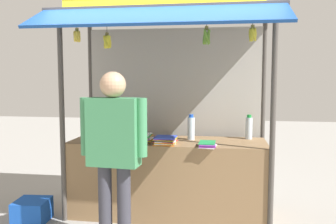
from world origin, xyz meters
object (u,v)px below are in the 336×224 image
(water_bottle_front_left, at_px, (92,127))
(plastic_crate, at_px, (32,211))
(banana_bunch_inner_right, at_px, (107,42))
(banana_bunch_inner_left, at_px, (253,34))
(magazine_stack_back_right, at_px, (207,144))
(water_bottle_back_left, at_px, (91,126))
(magazine_stack_mid_right, at_px, (165,140))
(vendor_person, at_px, (114,144))
(magazine_stack_mid_left, at_px, (141,138))
(water_bottle_far_right, at_px, (191,128))
(water_bottle_front_right, at_px, (107,126))
(magazine_stack_left, at_px, (103,139))
(banana_bunch_leftmost, at_px, (77,36))
(water_bottle_center, at_px, (249,128))
(banana_bunch_rightmost, at_px, (207,36))

(water_bottle_front_left, bearing_deg, plastic_crate, -134.47)
(banana_bunch_inner_right, xyz_separation_m, banana_bunch_inner_left, (1.53, -0.00, 0.05))
(magazine_stack_back_right, bearing_deg, water_bottle_back_left, 159.44)
(magazine_stack_mid_right, height_order, vendor_person, vendor_person)
(banana_bunch_inner_left, bearing_deg, magazine_stack_mid_left, 164.25)
(water_bottle_far_right, relative_size, banana_bunch_inner_right, 1.03)
(water_bottle_front_right, xyz_separation_m, magazine_stack_left, (0.14, -0.59, -0.07))
(banana_bunch_inner_left, relative_size, vendor_person, 0.14)
(water_bottle_front_left, relative_size, magazine_stack_left, 1.05)
(banana_bunch_leftmost, bearing_deg, plastic_crate, 179.35)
(banana_bunch_inner_left, relative_size, banana_bunch_leftmost, 1.09)
(water_bottle_back_left, height_order, water_bottle_front_right, water_bottle_back_left)
(magazine_stack_mid_left, relative_size, magazine_stack_mid_right, 1.12)
(water_bottle_back_left, distance_m, magazine_stack_mid_left, 0.88)
(water_bottle_front_left, height_order, water_bottle_front_right, water_bottle_front_left)
(water_bottle_front_right, bearing_deg, magazine_stack_back_right, -25.15)
(water_bottle_center, distance_m, banana_bunch_leftmost, 2.32)
(vendor_person, bearing_deg, magazine_stack_mid_right, -114.28)
(magazine_stack_back_right, bearing_deg, water_bottle_far_right, 117.38)
(banana_bunch_inner_left, relative_size, plastic_crate, 0.68)
(magazine_stack_mid_right, xyz_separation_m, plastic_crate, (-1.55, -0.23, -0.84))
(magazine_stack_mid_left, xyz_separation_m, plastic_crate, (-1.24, -0.34, -0.84))
(water_bottle_front_right, bearing_deg, water_bottle_front_left, -114.07)
(water_bottle_back_left, relative_size, banana_bunch_inner_left, 1.07)
(water_bottle_far_right, relative_size, banana_bunch_leftmost, 1.36)
(water_bottle_far_right, height_order, plastic_crate, water_bottle_far_right)
(magazine_stack_mid_left, bearing_deg, water_bottle_center, 17.36)
(water_bottle_back_left, distance_m, banana_bunch_rightmost, 2.03)
(banana_bunch_leftmost, bearing_deg, magazine_stack_mid_right, 13.95)
(water_bottle_center, distance_m, magazine_stack_back_right, 0.77)
(water_bottle_far_right, relative_size, magazine_stack_left, 1.11)
(magazine_stack_back_right, distance_m, vendor_person, 1.09)
(water_bottle_far_right, bearing_deg, water_bottle_center, 12.82)
(magazine_stack_left, height_order, banana_bunch_rightmost, banana_bunch_rightmost)
(magazine_stack_mid_left, height_order, banana_bunch_inner_right, banana_bunch_inner_right)
(banana_bunch_inner_left, bearing_deg, vendor_person, -160.34)
(water_bottle_center, height_order, banana_bunch_leftmost, banana_bunch_leftmost)
(water_bottle_far_right, distance_m, water_bottle_front_left, 1.27)
(water_bottle_front_right, relative_size, vendor_person, 0.14)
(magazine_stack_mid_right, height_order, banana_bunch_inner_right, banana_bunch_inner_right)
(magazine_stack_left, height_order, magazine_stack_mid_right, magazine_stack_mid_right)
(water_bottle_center, relative_size, banana_bunch_leftmost, 1.32)
(water_bottle_front_left, bearing_deg, water_bottle_far_right, 1.06)
(magazine_stack_back_right, relative_size, banana_bunch_leftmost, 1.21)
(water_bottle_center, height_order, water_bottle_front_left, water_bottle_center)
(banana_bunch_inner_right, relative_size, banana_bunch_leftmost, 1.32)
(water_bottle_front_left, distance_m, banana_bunch_rightmost, 1.89)
(magazine_stack_left, relative_size, vendor_person, 0.16)
(vendor_person, bearing_deg, banana_bunch_rightmost, -146.31)
(banana_bunch_inner_left, bearing_deg, water_bottle_far_right, 138.61)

